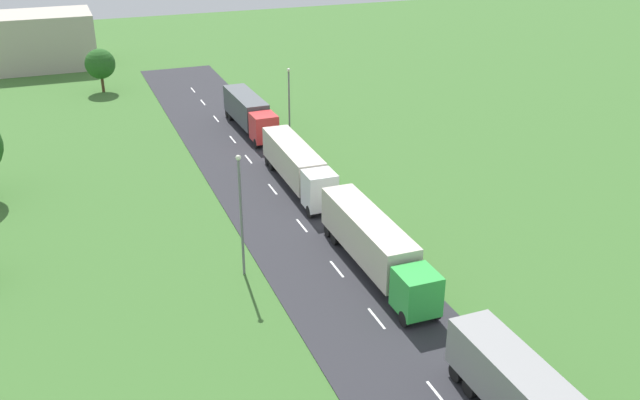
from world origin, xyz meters
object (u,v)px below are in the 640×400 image
object	(u,v)px
lamppost_second	(241,210)
tree_oak	(100,64)
lamppost_third	(289,98)
distant_building	(42,40)
truck_fourth	(249,112)
truck_third	(297,165)
truck_second	(374,244)

from	to	relation	value
lamppost_second	tree_oak	size ratio (longest dim) A/B	1.58
lamppost_second	lamppost_third	distance (m)	29.11
lamppost_third	distant_building	bearing A→B (deg)	119.31
truck_fourth	lamppost_second	xyz separation A→B (m)	(-8.76, -29.56, 2.76)
truck_fourth	lamppost_third	world-z (taller)	lamppost_third
truck_third	truck_fourth	bearing A→B (deg)	89.04
truck_third	lamppost_second	bearing A→B (deg)	-123.12
truck_second	truck_third	bearing A→B (deg)	90.16
truck_second	lamppost_second	size ratio (longest dim) A/B	1.62
truck_fourth	tree_oak	xyz separation A→B (m)	(-13.49, 21.81, 1.52)
truck_fourth	truck_second	bearing A→B (deg)	-90.41
distant_building	lamppost_third	bearing A→B (deg)	-60.69
lamppost_third	lamppost_second	bearing A→B (deg)	-114.93
truck_third	tree_oak	distance (m)	40.61
tree_oak	truck_second	bearing A→B (deg)	-76.27
truck_second	lamppost_third	world-z (taller)	lamppost_third
truck_third	lamppost_third	xyz separation A→B (m)	(3.78, 13.37, 2.01)
truck_fourth	distant_building	size ratio (longest dim) A/B	0.88
lamppost_second	tree_oak	bearing A→B (deg)	95.25
lamppost_third	truck_second	bearing A→B (deg)	-97.27
lamppost_third	tree_oak	xyz separation A→B (m)	(-16.99, 25.00, -0.49)
truck_second	distant_building	world-z (taller)	distant_building
truck_third	lamppost_second	distance (m)	15.78
truck_second	distant_building	bearing A→B (deg)	105.55
lamppost_third	tree_oak	distance (m)	30.23
truck_second	distant_building	size ratio (longest dim) A/B	1.01
distant_building	truck_second	bearing A→B (deg)	-74.45
truck_third	lamppost_second	xyz separation A→B (m)	(-8.49, -13.01, 2.76)
truck_third	lamppost_second	world-z (taller)	lamppost_second
lamppost_second	truck_third	bearing A→B (deg)	56.88
truck_second	tree_oak	distance (m)	55.88
truck_second	truck_fourth	world-z (taller)	truck_second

